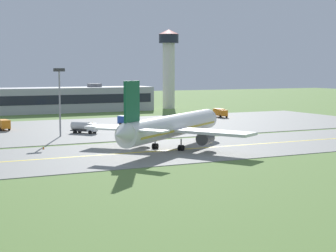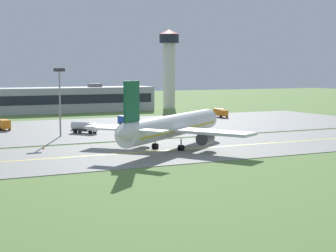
{
  "view_description": "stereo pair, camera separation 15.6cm",
  "coord_description": "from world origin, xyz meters",
  "px_view_note": "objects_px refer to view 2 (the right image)",
  "views": [
    {
      "loc": [
        -41.16,
        -88.68,
        14.55
      ],
      "look_at": [
        3.81,
        3.99,
        4.0
      ],
      "focal_mm": 59.73,
      "sensor_mm": 36.0,
      "label": 1
    },
    {
      "loc": [
        -41.02,
        -88.75,
        14.55
      ],
      "look_at": [
        3.81,
        3.99,
        4.0
      ],
      "focal_mm": 59.73,
      "sensor_mm": 36.0,
      "label": 2
    }
  ],
  "objects_px": {
    "service_truck_baggage": "(3,124)",
    "service_truck_pushback": "(128,120)",
    "service_truck_fuel": "(84,127)",
    "service_truck_catering": "(221,112)",
    "airplane_lead": "(172,127)",
    "control_tower": "(169,61)",
    "apron_light_mast": "(60,93)"
  },
  "relations": [
    {
      "from": "service_truck_baggage",
      "to": "service_truck_fuel",
      "type": "height_order",
      "value": "service_truck_fuel"
    },
    {
      "from": "airplane_lead",
      "to": "apron_light_mast",
      "type": "height_order",
      "value": "apron_light_mast"
    },
    {
      "from": "service_truck_baggage",
      "to": "service_truck_fuel",
      "type": "xyz_separation_m",
      "value": [
        15.37,
        -15.01,
        0.0
      ]
    },
    {
      "from": "service_truck_catering",
      "to": "apron_light_mast",
      "type": "height_order",
      "value": "apron_light_mast"
    },
    {
      "from": "service_truck_fuel",
      "to": "control_tower",
      "type": "bearing_deg",
      "value": 50.76
    },
    {
      "from": "service_truck_baggage",
      "to": "control_tower",
      "type": "xyz_separation_m",
      "value": [
        67.95,
        49.36,
        15.77
      ]
    },
    {
      "from": "control_tower",
      "to": "service_truck_fuel",
      "type": "bearing_deg",
      "value": -129.24
    },
    {
      "from": "service_truck_baggage",
      "to": "service_truck_catering",
      "type": "distance_m",
      "value": 65.38
    },
    {
      "from": "service_truck_catering",
      "to": "airplane_lead",
      "type": "bearing_deg",
      "value": -128.67
    },
    {
      "from": "service_truck_pushback",
      "to": "control_tower",
      "type": "distance_m",
      "value": 67.45
    },
    {
      "from": "service_truck_pushback",
      "to": "apron_light_mast",
      "type": "height_order",
      "value": "apron_light_mast"
    },
    {
      "from": "airplane_lead",
      "to": "apron_light_mast",
      "type": "bearing_deg",
      "value": 116.25
    },
    {
      "from": "service_truck_fuel",
      "to": "service_truck_catering",
      "type": "xyz_separation_m",
      "value": [
        49.55,
        22.73,
        -0.0
      ]
    },
    {
      "from": "service_truck_pushback",
      "to": "apron_light_mast",
      "type": "relative_size",
      "value": 0.43
    },
    {
      "from": "service_truck_baggage",
      "to": "service_truck_catering",
      "type": "bearing_deg",
      "value": 6.79
    },
    {
      "from": "service_truck_catering",
      "to": "control_tower",
      "type": "bearing_deg",
      "value": 85.84
    },
    {
      "from": "service_truck_pushback",
      "to": "control_tower",
      "type": "height_order",
      "value": "control_tower"
    },
    {
      "from": "service_truck_baggage",
      "to": "apron_light_mast",
      "type": "relative_size",
      "value": 0.42
    },
    {
      "from": "service_truck_catering",
      "to": "service_truck_fuel",
      "type": "bearing_deg",
      "value": -155.35
    },
    {
      "from": "airplane_lead",
      "to": "service_truck_catering",
      "type": "height_order",
      "value": "airplane_lead"
    },
    {
      "from": "service_truck_baggage",
      "to": "service_truck_pushback",
      "type": "xyz_separation_m",
      "value": [
        30.33,
        -4.36,
        0.0
      ]
    },
    {
      "from": "apron_light_mast",
      "to": "service_truck_pushback",
      "type": "bearing_deg",
      "value": 33.24
    },
    {
      "from": "service_truck_fuel",
      "to": "airplane_lead",
      "type": "bearing_deg",
      "value": -77.01
    },
    {
      "from": "airplane_lead",
      "to": "service_truck_pushback",
      "type": "height_order",
      "value": "airplane_lead"
    },
    {
      "from": "service_truck_fuel",
      "to": "service_truck_pushback",
      "type": "distance_m",
      "value": 18.36
    },
    {
      "from": "service_truck_catering",
      "to": "apron_light_mast",
      "type": "xyz_separation_m",
      "value": [
        -55.89,
        -26.05,
        7.79
      ]
    },
    {
      "from": "service_truck_fuel",
      "to": "service_truck_baggage",
      "type": "bearing_deg",
      "value": 135.69
    },
    {
      "from": "control_tower",
      "to": "apron_light_mast",
      "type": "xyz_separation_m",
      "value": [
        -58.92,
        -67.69,
        -7.98
      ]
    },
    {
      "from": "service_truck_fuel",
      "to": "service_truck_catering",
      "type": "relative_size",
      "value": 0.94
    },
    {
      "from": "control_tower",
      "to": "service_truck_catering",
      "type": "bearing_deg",
      "value": -94.16
    },
    {
      "from": "service_truck_fuel",
      "to": "apron_light_mast",
      "type": "bearing_deg",
      "value": -152.39
    },
    {
      "from": "airplane_lead",
      "to": "service_truck_pushback",
      "type": "bearing_deg",
      "value": 79.04
    }
  ]
}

